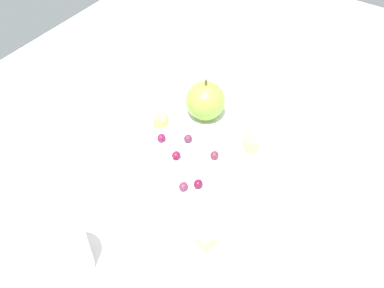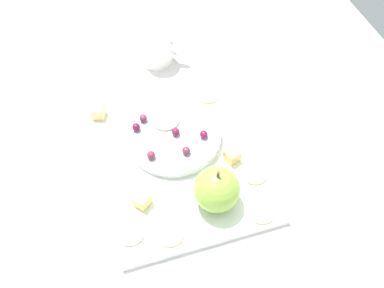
% 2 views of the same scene
% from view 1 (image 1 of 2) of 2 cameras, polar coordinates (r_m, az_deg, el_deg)
% --- Properties ---
extents(table, '(1.46, 1.07, 0.03)m').
position_cam_1_polar(table, '(0.85, 0.19, -0.52)').
color(table, silver).
rests_on(table, ground).
extents(platter, '(0.34, 0.29, 0.01)m').
position_cam_1_polar(platter, '(0.80, 0.01, -1.51)').
color(platter, white).
rests_on(platter, table).
extents(serving_dish, '(0.18, 0.18, 0.02)m').
position_cam_1_polar(serving_dish, '(0.76, -2.17, -2.74)').
color(serving_dish, silver).
rests_on(serving_dish, platter).
extents(apple_whole, '(0.08, 0.08, 0.08)m').
position_cam_1_polar(apple_whole, '(0.84, 1.80, 5.77)').
color(apple_whole, '#88B63E').
rests_on(apple_whole, platter).
extents(apple_stem, '(0.01, 0.00, 0.01)m').
position_cam_1_polar(apple_stem, '(0.82, 1.87, 8.18)').
color(apple_stem, brown).
rests_on(apple_stem, apple_whole).
extents(cheese_cube_0, '(0.03, 0.03, 0.02)m').
position_cam_1_polar(cheese_cube_0, '(0.84, -4.14, 3.02)').
color(cheese_cube_0, '#E0C867').
rests_on(cheese_cube_0, platter).
extents(cheese_cube_1, '(0.03, 0.03, 0.02)m').
position_cam_1_polar(cheese_cube_1, '(0.67, 1.85, -12.59)').
color(cheese_cube_1, '#F3CC76').
rests_on(cheese_cube_1, platter).
extents(cheese_cube_2, '(0.03, 0.03, 0.02)m').
position_cam_1_polar(cheese_cube_2, '(0.80, 7.84, -0.05)').
color(cheese_cube_2, '#F1D36E').
rests_on(cheese_cube_2, platter).
extents(cracker_0, '(0.05, 0.05, 0.00)m').
position_cam_1_polar(cracker_0, '(0.92, -0.39, 6.88)').
color(cracker_0, '#DBC587').
rests_on(cracker_0, platter).
extents(cracker_1, '(0.05, 0.05, 0.00)m').
position_cam_1_polar(cracker_1, '(0.89, -3.98, 4.72)').
color(cracker_1, '#DBB28A').
rests_on(cracker_1, platter).
extents(cracker_2, '(0.05, 0.05, 0.00)m').
position_cam_1_polar(cracker_2, '(0.86, 8.10, 2.93)').
color(cracker_2, '#D2C480').
rests_on(cracker_2, platter).
extents(cracker_3, '(0.05, 0.05, 0.00)m').
position_cam_1_polar(cracker_3, '(0.77, -11.96, -4.43)').
color(cracker_3, '#DEBC7C').
rests_on(cracker_3, platter).
extents(cracker_4, '(0.05, 0.05, 0.00)m').
position_cam_1_polar(cracker_4, '(0.83, 11.20, 0.51)').
color(cracker_4, beige).
rests_on(cracker_4, platter).
extents(grape_0, '(0.02, 0.01, 0.02)m').
position_cam_1_polar(grape_0, '(0.71, 0.83, -5.32)').
color(grape_0, maroon).
rests_on(grape_0, serving_dish).
extents(grape_1, '(0.02, 0.01, 0.01)m').
position_cam_1_polar(grape_1, '(0.75, 3.00, -1.49)').
color(grape_1, maroon).
rests_on(grape_1, serving_dish).
extents(grape_2, '(0.02, 0.01, 0.01)m').
position_cam_1_polar(grape_2, '(0.71, -1.15, -5.66)').
color(grape_2, '#692B42').
rests_on(grape_2, serving_dish).
extents(grape_3, '(0.02, 0.01, 0.02)m').
position_cam_1_polar(grape_3, '(0.75, -2.12, -1.52)').
color(grape_3, maroon).
rests_on(grape_3, serving_dish).
extents(grape_4, '(0.02, 0.01, 0.02)m').
position_cam_1_polar(grape_4, '(0.79, -4.09, 0.82)').
color(grape_4, maroon).
rests_on(grape_4, serving_dish).
extents(grape_5, '(0.02, 0.01, 0.01)m').
position_cam_1_polar(grape_5, '(0.78, -0.53, 0.76)').
color(grape_5, '#62293E').
rests_on(grape_5, serving_dish).
extents(apple_slice_0, '(0.05, 0.05, 0.01)m').
position_cam_1_polar(apple_slice_0, '(0.73, -3.25, -3.93)').
color(apple_slice_0, beige).
rests_on(apple_slice_0, serving_dish).
extents(cup, '(0.07, 0.10, 0.08)m').
position_cam_1_polar(cup, '(0.67, -16.43, -13.84)').
color(cup, white).
rests_on(cup, table).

